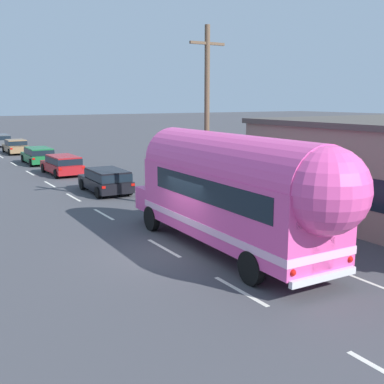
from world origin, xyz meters
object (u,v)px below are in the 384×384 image
at_px(painted_bus, 237,189).
at_px(car_fifth, 1,139).
at_px(car_lead, 106,179).
at_px(car_second, 63,164).
at_px(utility_pole, 207,118).
at_px(car_third, 38,154).
at_px(car_fourth, 16,146).

distance_m(painted_bus, car_fifth, 44.93).
height_order(car_lead, car_second, same).
bearing_deg(car_fifth, painted_bus, -90.06).
height_order(utility_pole, car_third, utility_pole).
xyz_separation_m(painted_bus, car_second, (0.07, 20.70, -1.52)).
distance_m(utility_pole, painted_bus, 6.87).
xyz_separation_m(car_third, car_fifth, (0.03, 17.50, 0.00)).
xyz_separation_m(car_second, car_fourth, (-0.02, 15.85, -0.05)).
bearing_deg(car_second, car_lead, -88.64).
height_order(car_third, car_fourth, same).
relative_size(painted_bus, car_third, 2.39).
distance_m(painted_bus, car_fourth, 36.58).
bearing_deg(painted_bus, car_fourth, 89.92).
distance_m(car_second, car_fifth, 24.21).
bearing_deg(car_lead, painted_bus, -91.15).
xyz_separation_m(utility_pole, car_fifth, (-2.60, 38.93, -3.63)).
xyz_separation_m(painted_bus, car_third, (0.01, 27.41, -1.51)).
bearing_deg(car_lead, car_fifth, 90.38).
height_order(painted_bus, car_second, painted_bus).
bearing_deg(car_third, painted_bus, -90.03).
bearing_deg(car_fifth, car_third, -90.10).
bearing_deg(utility_pole, car_third, 96.99).
bearing_deg(car_fifth, car_fourth, -89.97).
relative_size(utility_pole, painted_bus, 0.76).
height_order(car_lead, car_third, same).
bearing_deg(car_third, car_fifth, 89.90).
bearing_deg(car_fourth, car_second, -89.92).
distance_m(car_third, car_fifth, 17.50).
height_order(car_lead, car_fifth, same).
distance_m(painted_bus, car_lead, 12.85).
bearing_deg(car_third, car_lead, -89.05).
height_order(painted_bus, car_fourth, painted_bus).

